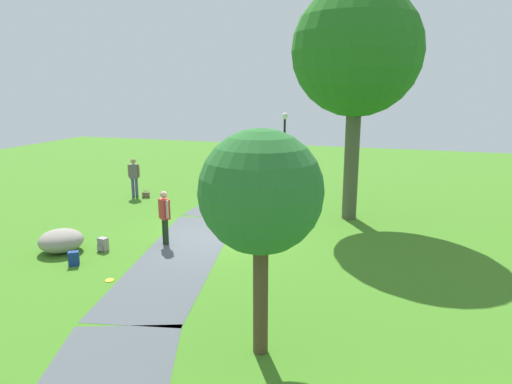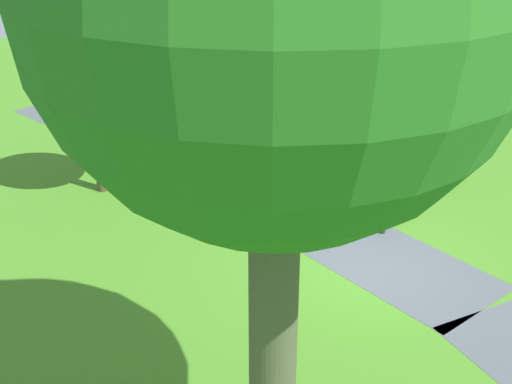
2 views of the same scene
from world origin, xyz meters
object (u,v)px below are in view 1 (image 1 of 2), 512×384
Objects in this scene: large_shade_tree at (357,53)px; young_tree_near_path at (261,193)px; man_near_boulder at (165,214)px; spare_backpack_on_lawn at (103,245)px; frisbee_on_grass at (110,280)px; backpack_by_boulder at (74,259)px; handbag_on_grass at (146,194)px; woman_with_handbag at (134,175)px; lawn_boulder at (61,241)px; lamp_post at (284,145)px.

large_shade_tree reaches higher than young_tree_near_path.
man_near_boulder is 2.04m from spare_backpack_on_lawn.
backpack_by_boulder is at bearing -110.82° from frisbee_on_grass.
woman_with_handbag is at bearing -87.61° from handbag_on_grass.
large_shade_tree is at bearing 87.01° from woman_with_handbag.
lawn_boulder is 1.24m from spare_backpack_on_lawn.
handbag_on_grass is at bearing -154.99° from frisbee_on_grass.
handbag_on_grass is 0.85× the size of spare_backpack_on_lawn.
frisbee_on_grass is at bearing -34.43° from large_shade_tree.
spare_backpack_on_lawn is at bearing -49.20° from large_shade_tree.
handbag_on_grass is 1.53× the size of frisbee_on_grass.
woman_with_handbag is 5.07× the size of handbag_on_grass.
handbag_on_grass is at bearing -143.68° from man_near_boulder.
large_shade_tree is at bearing 131.98° from man_near_boulder.
handbag_on_grass is at bearing 92.39° from woman_with_handbag.
spare_backpack_on_lawn is at bearing -140.58° from frisbee_on_grass.
young_tree_near_path is 7.67m from spare_backpack_on_lawn.
spare_backpack_on_lawn is at bearing 20.01° from handbag_on_grass.
backpack_by_boulder is at bearing -3.24° from spare_backpack_on_lawn.
woman_with_handbag reaches higher than handbag_on_grass.
backpack_by_boulder is (2.33, -1.58, -0.80)m from man_near_boulder.
spare_backpack_on_lawn is at bearing -21.29° from lamp_post.
handbag_on_grass is (-0.02, 0.53, -0.87)m from woman_with_handbag.
man_near_boulder is at bearing -136.20° from young_tree_near_path.
woman_with_handbag is 1.02m from handbag_on_grass.
lawn_boulder is at bearing -26.46° from lamp_post.
handbag_on_grass is (-0.52, -8.97, -5.84)m from large_shade_tree.
lamp_post is at bearing -167.75° from young_tree_near_path.
young_tree_near_path reaches higher than lamp_post.
spare_backpack_on_lawn is at bearing -121.04° from young_tree_near_path.
lamp_post reaches higher than man_near_boulder.
large_shade_tree is at bearing 135.98° from backpack_by_boulder.
spare_backpack_on_lawn is 1.80× the size of frisbee_on_grass.
lawn_boulder reaches higher than frisbee_on_grass.
large_shade_tree reaches higher than lawn_boulder.
man_near_boulder is 7.66× the size of frisbee_on_grass.
spare_backpack_on_lawn is at bearing 110.13° from lawn_boulder.
backpack_by_boulder is at bearing -111.68° from young_tree_near_path.
young_tree_near_path is 2.60× the size of lawn_boulder.
young_tree_near_path reaches higher than frisbee_on_grass.
lawn_boulder is at bearing -51.69° from large_shade_tree.
handbag_on_grass is (-9.95, -8.39, -2.91)m from young_tree_near_path.
backpack_by_boulder and spare_backpack_on_lawn have the same top height.
lawn_boulder is 3.00m from frisbee_on_grass.
frisbee_on_grass is at bearing 39.42° from spare_backpack_on_lawn.
lamp_post is at bearing 111.68° from woman_with_handbag.
large_shade_tree is 9.90m from young_tree_near_path.
frisbee_on_grass is (1.39, 2.64, -0.33)m from lawn_boulder.
handbag_on_grass is at bearing -159.99° from spare_backpack_on_lawn.
frisbee_on_grass is at bearing 69.18° from backpack_by_boulder.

